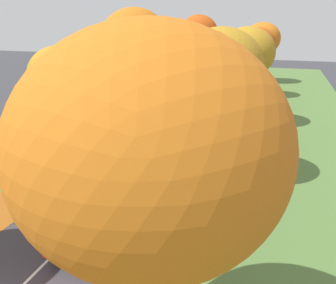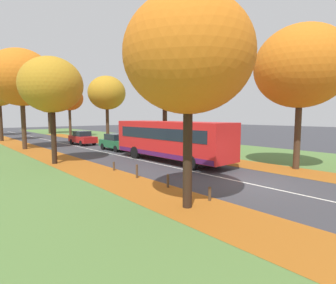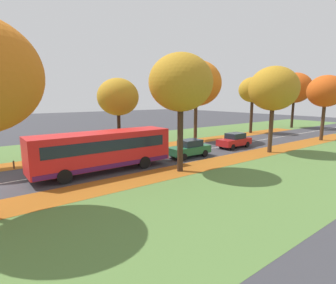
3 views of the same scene
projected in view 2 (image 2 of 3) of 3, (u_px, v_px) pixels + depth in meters
name	position (u px, v px, depth m)	size (l,w,h in m)	color
ground_plane	(251.00, 184.00, 13.11)	(160.00, 160.00, 0.00)	#38383D
leaf_litter_left	(59.00, 159.00, 20.53)	(2.80, 60.00, 0.00)	#9E5619
grass_verge_right	(151.00, 142.00, 34.09)	(12.00, 90.00, 0.01)	#517538
leaf_litter_right	(152.00, 149.00, 26.58)	(2.80, 60.00, 0.00)	#9E5619
road_centre_line	(83.00, 148.00, 28.03)	(0.12, 80.00, 0.01)	silver
tree_left_nearest	(188.00, 56.00, 9.22)	(4.62, 4.62, 7.61)	black
tree_left_near	(51.00, 85.00, 18.16)	(4.26, 4.26, 7.47)	black
tree_left_mid	(21.00, 78.00, 26.18)	(6.28, 6.28, 10.06)	#422D1E
tree_right_nearest	(301.00, 67.00, 16.21)	(5.63, 5.63, 8.97)	#422D1E
tree_right_near	(165.00, 83.00, 24.69)	(4.61, 4.61, 8.63)	#382619
tree_right_mid	(107.00, 93.00, 33.53)	(4.76, 4.76, 8.49)	#422D1E
tree_right_far	(69.00, 98.00, 42.52)	(4.41, 4.41, 8.27)	#422D1E
tree_right_distant	(48.00, 100.00, 50.55)	(5.24, 5.24, 8.76)	#422D1E
bollard_nearest	(210.00, 194.00, 10.48)	(0.12, 0.12, 0.57)	#4C3823
bollard_second	(168.00, 181.00, 12.42)	(0.12, 0.12, 0.64)	#4C3823
bollard_third	(137.00, 171.00, 14.34)	(0.12, 0.12, 0.75)	#4C3823
bollard_fourth	(114.00, 166.00, 16.30)	(0.12, 0.12, 0.55)	#4C3823
bus	(170.00, 139.00, 19.46)	(2.73, 10.42, 2.98)	red
car_green_lead	(116.00, 142.00, 25.98)	(1.80, 4.21, 1.62)	#1E6038
car_red_following	(82.00, 138.00, 30.98)	(1.89, 4.25, 1.62)	#B21919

